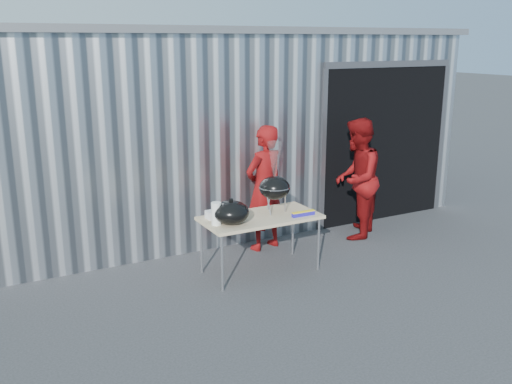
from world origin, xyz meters
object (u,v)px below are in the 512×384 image
folding_table (260,219)px  kettle_grill (275,180)px  person_cook (264,188)px  person_bystander (357,179)px

folding_table → kettle_grill: (0.24, 0.06, 0.47)m
person_cook → person_bystander: 1.48m
folding_table → person_cook: person_cook is taller
person_cook → kettle_grill: bearing=57.1°
person_bystander → folding_table: bearing=-25.9°
kettle_grill → person_bystander: bearing=15.2°
folding_table → person_bystander: (1.94, 0.52, 0.20)m
person_bystander → kettle_grill: bearing=-25.8°
person_cook → folding_table: bearing=43.2°
folding_table → person_cook: bearing=57.4°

